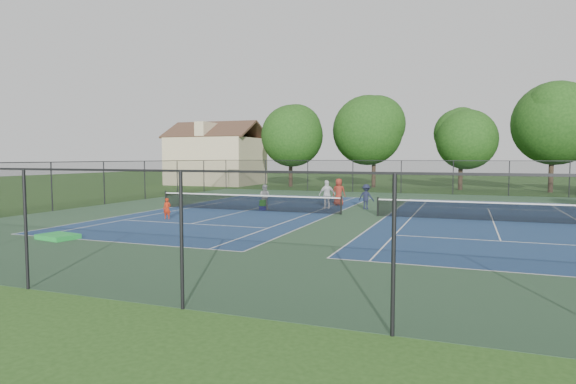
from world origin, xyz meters
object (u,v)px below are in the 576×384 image
at_px(tree_back_c, 461,136).
at_px(tree_back_d, 553,119).
at_px(bystander_b, 366,197).
at_px(tree_back_a, 291,133).
at_px(bystander_c, 339,192).
at_px(clapboard_house, 216,159).
at_px(ball_crate, 263,208).
at_px(tree_back_b, 374,127).
at_px(child_player, 167,209).
at_px(bystander_a, 327,194).
at_px(instructor, 264,197).
at_px(ball_hopper, 263,203).

bearing_deg(tree_back_c, tree_back_d, -7.13).
height_order(tree_back_c, bystander_b, tree_back_c).
height_order(tree_back_a, bystander_c, tree_back_a).
relative_size(clapboard_house, ball_crate, 31.26).
height_order(tree_back_b, tree_back_c, tree_back_b).
height_order(tree_back_c, ball_crate, tree_back_c).
distance_m(tree_back_b, tree_back_c, 9.12).
relative_size(child_player, bystander_a, 0.61).
relative_size(clapboard_house, child_player, 9.55).
height_order(tree_back_d, clapboard_house, tree_back_d).
relative_size(tree_back_a, ball_crate, 26.49).
bearing_deg(instructor, tree_back_c, -116.15).
xyz_separation_m(tree_back_a, bystander_a, (10.32, -21.23, -5.12)).
relative_size(tree_back_b, tree_back_d, 0.97).
relative_size(child_player, bystander_c, 0.61).
xyz_separation_m(tree_back_c, tree_back_d, (8.00, -1.00, 1.34)).
xyz_separation_m(instructor, bystander_b, (5.93, 2.49, -0.00)).
distance_m(tree_back_a, bystander_b, 24.87).
xyz_separation_m(tree_back_b, tree_back_d, (17.00, -2.00, 0.23)).
distance_m(clapboard_house, bystander_a, 30.19).
height_order(bystander_a, bystander_c, bystander_c).
relative_size(tree_back_c, bystander_b, 5.28).
relative_size(instructor, bystander_b, 1.00).
bearing_deg(tree_back_d, bystander_b, -122.64).
height_order(tree_back_a, child_player, tree_back_a).
bearing_deg(tree_back_d, bystander_a, -126.45).
xyz_separation_m(bystander_a, ball_crate, (-3.45, -2.37, -0.78)).
bearing_deg(bystander_a, tree_back_c, -145.78).
relative_size(tree_back_a, tree_back_c, 1.09).
bearing_deg(tree_back_a, child_player, -82.61).
xyz_separation_m(clapboard_house, instructor, (16.81, -24.20, -2.29)).
bearing_deg(tree_back_c, clapboard_house, -180.00).
height_order(tree_back_d, child_player, tree_back_d).
xyz_separation_m(tree_back_d, ball_hopper, (-19.14, -23.60, -6.35)).
bearing_deg(tree_back_a, bystander_c, -61.05).
xyz_separation_m(instructor, bystander_c, (3.71, 4.19, 0.13)).
bearing_deg(child_player, bystander_a, 35.76).
bearing_deg(ball_crate, bystander_b, 26.24).
distance_m(tree_back_d, bystander_b, 25.32).
bearing_deg(ball_crate, bystander_c, 51.54).
bearing_deg(clapboard_house, ball_crate, -55.57).
distance_m(tree_back_b, tree_back_d, 17.12).
bearing_deg(ball_hopper, ball_crate, 0.00).
bearing_deg(ball_hopper, bystander_b, 26.24).
distance_m(clapboard_house, child_player, 33.36).
xyz_separation_m(clapboard_house, child_player, (13.80, -30.26, -2.53)).
xyz_separation_m(tree_back_b, ball_crate, (-2.14, -25.60, -6.45)).
relative_size(tree_back_d, bystander_c, 5.58).
height_order(bystander_a, ball_crate, bystander_a).
distance_m(tree_back_c, ball_hopper, 27.46).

